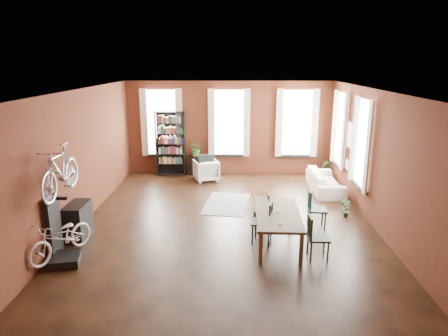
{
  "coord_description": "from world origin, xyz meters",
  "views": [
    {
      "loc": [
        0.16,
        -9.06,
        3.84
      ],
      "look_at": [
        -0.08,
        0.6,
        1.24
      ],
      "focal_mm": 32.0,
      "sensor_mm": 36.0,
      "label": 1
    }
  ],
  "objects_px": {
    "dining_chair_b": "(261,210)",
    "bike_trainer": "(64,260)",
    "white_armchair": "(206,169)",
    "dining_table": "(277,227)",
    "dining_chair_c": "(318,238)",
    "cream_sofa": "(325,178)",
    "dining_chair_a": "(262,222)",
    "bicycle_floor": "(59,220)",
    "console_table": "(78,221)",
    "dining_chair_d": "(317,209)",
    "bookshelf": "(171,143)",
    "plant_stand": "(196,165)"
  },
  "relations": [
    {
      "from": "dining_chair_b",
      "to": "bookshelf",
      "type": "bearing_deg",
      "value": -150.03
    },
    {
      "from": "dining_chair_c",
      "to": "white_armchair",
      "type": "height_order",
      "value": "dining_chair_c"
    },
    {
      "from": "dining_table",
      "to": "bicycle_floor",
      "type": "relative_size",
      "value": 1.39
    },
    {
      "from": "cream_sofa",
      "to": "bicycle_floor",
      "type": "relative_size",
      "value": 1.41
    },
    {
      "from": "bookshelf",
      "to": "bicycle_floor",
      "type": "xyz_separation_m",
      "value": [
        -1.14,
        -6.4,
        -0.19
      ]
    },
    {
      "from": "white_armchair",
      "to": "cream_sofa",
      "type": "xyz_separation_m",
      "value": [
        3.69,
        -1.01,
        0.03
      ]
    },
    {
      "from": "bookshelf",
      "to": "bicycle_floor",
      "type": "distance_m",
      "value": 6.51
    },
    {
      "from": "bookshelf",
      "to": "white_armchair",
      "type": "distance_m",
      "value": 1.6
    },
    {
      "from": "dining_chair_b",
      "to": "white_armchair",
      "type": "xyz_separation_m",
      "value": [
        -1.57,
        3.74,
        -0.02
      ]
    },
    {
      "from": "dining_chair_a",
      "to": "white_armchair",
      "type": "relative_size",
      "value": 1.23
    },
    {
      "from": "bicycle_floor",
      "to": "dining_chair_a",
      "type": "bearing_deg",
      "value": 39.93
    },
    {
      "from": "dining_table",
      "to": "bookshelf",
      "type": "bearing_deg",
      "value": 121.99
    },
    {
      "from": "dining_chair_a",
      "to": "console_table",
      "type": "bearing_deg",
      "value": -77.71
    },
    {
      "from": "dining_chair_c",
      "to": "white_armchair",
      "type": "bearing_deg",
      "value": 25.01
    },
    {
      "from": "dining_table",
      "to": "dining_chair_d",
      "type": "xyz_separation_m",
      "value": [
        1.01,
        0.83,
        0.11
      ]
    },
    {
      "from": "cream_sofa",
      "to": "bicycle_floor",
      "type": "bearing_deg",
      "value": 127.66
    },
    {
      "from": "bike_trainer",
      "to": "cream_sofa",
      "type": "bearing_deg",
      "value": 37.61
    },
    {
      "from": "cream_sofa",
      "to": "plant_stand",
      "type": "bearing_deg",
      "value": 67.48
    },
    {
      "from": "dining_chair_a",
      "to": "bicycle_floor",
      "type": "distance_m",
      "value": 4.09
    },
    {
      "from": "dining_chair_d",
      "to": "cream_sofa",
      "type": "height_order",
      "value": "dining_chair_d"
    },
    {
      "from": "plant_stand",
      "to": "bicycle_floor",
      "type": "xyz_separation_m",
      "value": [
        -1.99,
        -6.4,
        0.57
      ]
    },
    {
      "from": "dining_chair_d",
      "to": "plant_stand",
      "type": "distance_m",
      "value": 5.58
    },
    {
      "from": "dining_chair_d",
      "to": "white_armchair",
      "type": "distance_m",
      "value": 4.78
    },
    {
      "from": "dining_chair_c",
      "to": "cream_sofa",
      "type": "relative_size",
      "value": 0.43
    },
    {
      "from": "white_armchair",
      "to": "bicycle_floor",
      "type": "bearing_deg",
      "value": 48.22
    },
    {
      "from": "white_armchair",
      "to": "bike_trainer",
      "type": "bearing_deg",
      "value": 48.22
    },
    {
      "from": "dining_chair_d",
      "to": "bookshelf",
      "type": "relative_size",
      "value": 0.42
    },
    {
      "from": "console_table",
      "to": "bicycle_floor",
      "type": "relative_size",
      "value": 0.54
    },
    {
      "from": "white_armchair",
      "to": "bicycle_floor",
      "type": "xyz_separation_m",
      "value": [
        -2.4,
        -5.71,
        0.53
      ]
    },
    {
      "from": "dining_chair_a",
      "to": "bookshelf",
      "type": "height_order",
      "value": "bookshelf"
    },
    {
      "from": "dining_chair_b",
      "to": "bookshelf",
      "type": "relative_size",
      "value": 0.37
    },
    {
      "from": "dining_table",
      "to": "white_armchair",
      "type": "relative_size",
      "value": 2.7
    },
    {
      "from": "dining_chair_a",
      "to": "white_armchair",
      "type": "distance_m",
      "value": 4.89
    },
    {
      "from": "dining_chair_a",
      "to": "console_table",
      "type": "xyz_separation_m",
      "value": [
        -4.07,
        0.14,
        -0.07
      ]
    },
    {
      "from": "bookshelf",
      "to": "cream_sofa",
      "type": "relative_size",
      "value": 1.06
    },
    {
      "from": "cream_sofa",
      "to": "console_table",
      "type": "relative_size",
      "value": 2.6
    },
    {
      "from": "dining_chair_b",
      "to": "dining_chair_d",
      "type": "bearing_deg",
      "value": 84.11
    },
    {
      "from": "dining_chair_a",
      "to": "bike_trainer",
      "type": "relative_size",
      "value": 1.58
    },
    {
      "from": "dining_chair_b",
      "to": "cream_sofa",
      "type": "relative_size",
      "value": 0.39
    },
    {
      "from": "dining_chair_b",
      "to": "console_table",
      "type": "bearing_deg",
      "value": -81.95
    },
    {
      "from": "dining_table",
      "to": "dining_chair_d",
      "type": "distance_m",
      "value": 1.31
    },
    {
      "from": "white_armchair",
      "to": "cream_sofa",
      "type": "bearing_deg",
      "value": 145.69
    },
    {
      "from": "dining_table",
      "to": "dining_chair_a",
      "type": "xyz_separation_m",
      "value": [
        -0.33,
        -0.0,
        0.12
      ]
    },
    {
      "from": "dining_chair_a",
      "to": "bicycle_floor",
      "type": "height_order",
      "value": "bicycle_floor"
    },
    {
      "from": "dining_table",
      "to": "bookshelf",
      "type": "distance_m",
      "value": 6.23
    },
    {
      "from": "bike_trainer",
      "to": "dining_chair_d",
      "type": "bearing_deg",
      "value": 19.63
    },
    {
      "from": "console_table",
      "to": "dining_chair_a",
      "type": "bearing_deg",
      "value": -1.94
    },
    {
      "from": "dining_chair_b",
      "to": "bike_trainer",
      "type": "height_order",
      "value": "dining_chair_b"
    },
    {
      "from": "dining_table",
      "to": "bookshelf",
      "type": "xyz_separation_m",
      "value": [
        -3.12,
        5.34,
        0.75
      ]
    },
    {
      "from": "dining_table",
      "to": "dining_chair_a",
      "type": "height_order",
      "value": "dining_chair_a"
    }
  ]
}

